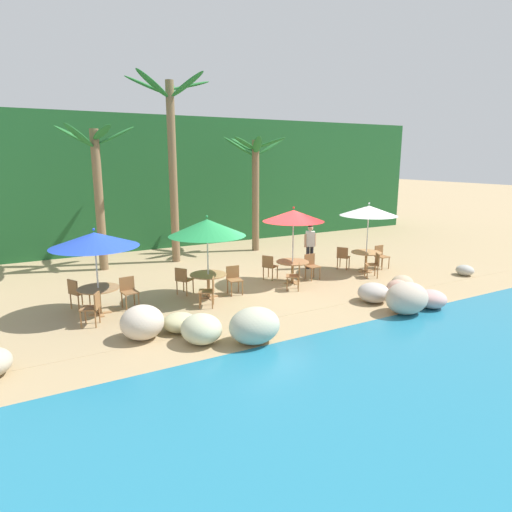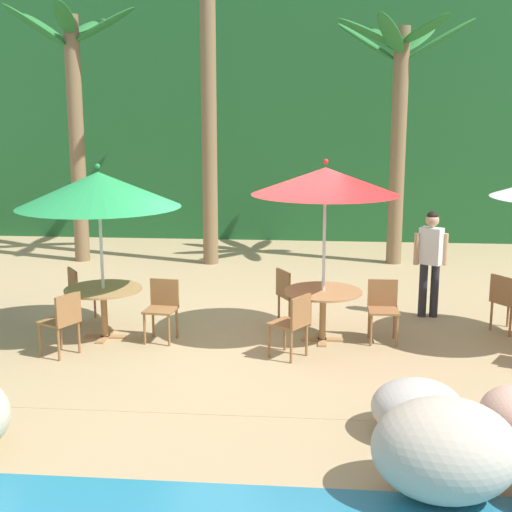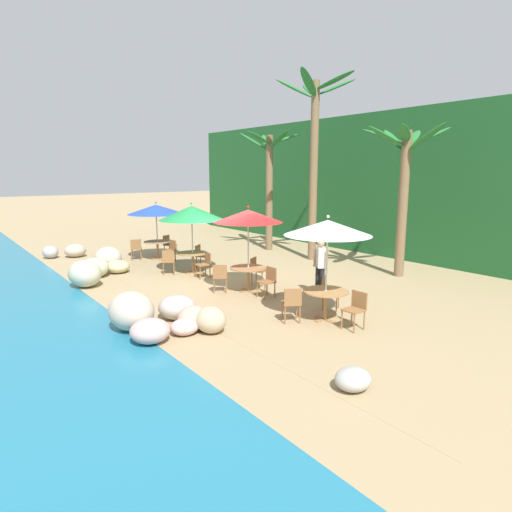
% 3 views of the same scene
% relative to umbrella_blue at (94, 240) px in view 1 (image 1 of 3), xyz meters
% --- Properties ---
extents(ground_plane, '(120.00, 120.00, 0.00)m').
position_rel_umbrella_blue_xyz_m(ground_plane, '(5.30, 0.03, -2.05)').
color(ground_plane, tan).
extents(terrace_deck, '(18.00, 5.20, 0.01)m').
position_rel_umbrella_blue_xyz_m(terrace_deck, '(5.30, 0.03, -2.05)').
color(terrace_deck, tan).
rests_on(terrace_deck, ground).
extents(foliage_backdrop, '(28.00, 2.40, 6.00)m').
position_rel_umbrella_blue_xyz_m(foliage_backdrop, '(5.30, 9.03, 0.95)').
color(foliage_backdrop, '#1E5628').
rests_on(foliage_backdrop, ground).
extents(rock_seawall, '(15.79, 2.76, 0.88)m').
position_rel_umbrella_blue_xyz_m(rock_seawall, '(4.05, -3.18, -1.71)').
color(rock_seawall, '#C0AF9A').
rests_on(rock_seawall, ground).
extents(umbrella_blue, '(2.29, 2.29, 2.36)m').
position_rel_umbrella_blue_xyz_m(umbrella_blue, '(0.00, 0.00, 0.00)').
color(umbrella_blue, silver).
rests_on(umbrella_blue, ground).
extents(dining_table_blue, '(1.10, 1.10, 0.74)m').
position_rel_umbrella_blue_xyz_m(dining_table_blue, '(-0.00, -0.00, -1.44)').
color(dining_table_blue, '#A37547').
rests_on(dining_table_blue, ground).
extents(chair_blue_seaward, '(0.46, 0.47, 0.87)m').
position_rel_umbrella_blue_xyz_m(chair_blue_seaward, '(0.84, 0.18, -1.54)').
color(chair_blue_seaward, olive).
rests_on(chair_blue_seaward, ground).
extents(chair_blue_inland, '(0.57, 0.57, 0.87)m').
position_rel_umbrella_blue_xyz_m(chair_blue_inland, '(-0.46, 0.72, -1.54)').
color(chair_blue_inland, olive).
rests_on(chair_blue_inland, ground).
extents(chair_blue_left, '(0.57, 0.56, 0.87)m').
position_rel_umbrella_blue_xyz_m(chair_blue_left, '(-0.28, -0.81, -1.54)').
color(chair_blue_left, olive).
rests_on(chair_blue_left, ground).
extents(umbrella_green, '(2.28, 2.28, 2.51)m').
position_rel_umbrella_blue_xyz_m(umbrella_green, '(3.15, -0.11, 0.10)').
color(umbrella_green, silver).
rests_on(umbrella_green, ground).
extents(dining_table_green, '(1.10, 1.10, 0.74)m').
position_rel_umbrella_blue_xyz_m(dining_table_green, '(3.15, -0.11, -1.44)').
color(dining_table_green, '#A37547').
rests_on(dining_table_green, ground).
extents(chair_green_seaward, '(0.46, 0.47, 0.87)m').
position_rel_umbrella_blue_xyz_m(chair_green_seaward, '(4.00, -0.11, -1.54)').
color(chair_green_seaward, olive).
rests_on(chair_green_seaward, ground).
extents(chair_green_inland, '(0.59, 0.59, 0.87)m').
position_rel_umbrella_blue_xyz_m(chair_green_inland, '(2.58, 0.53, -1.54)').
color(chair_green_inland, olive).
rests_on(chair_green_inland, ground).
extents(chair_green_left, '(0.57, 0.57, 0.87)m').
position_rel_umbrella_blue_xyz_m(chair_green_left, '(2.84, -0.90, -1.54)').
color(chair_green_left, olive).
rests_on(chair_green_left, ground).
extents(umbrella_red, '(2.04, 2.04, 2.58)m').
position_rel_umbrella_blue_xyz_m(umbrella_red, '(6.28, 0.04, 0.23)').
color(umbrella_red, silver).
rests_on(umbrella_red, ground).
extents(dining_table_red, '(1.10, 1.10, 0.74)m').
position_rel_umbrella_blue_xyz_m(dining_table_red, '(6.28, 0.04, -1.44)').
color(dining_table_red, '#A37547').
rests_on(dining_table_red, ground).
extents(chair_red_seaward, '(0.42, 0.43, 0.87)m').
position_rel_umbrella_blue_xyz_m(chair_red_seaward, '(7.13, 0.13, -1.54)').
color(chair_red_seaward, olive).
rests_on(chair_red_seaward, ground).
extents(chair_red_inland, '(0.58, 0.58, 0.87)m').
position_rel_umbrella_blue_xyz_m(chair_red_inland, '(5.78, 0.73, -1.54)').
color(chair_red_inland, olive).
rests_on(chair_red_inland, ground).
extents(chair_red_left, '(0.59, 0.58, 0.87)m').
position_rel_umbrella_blue_xyz_m(chair_red_left, '(5.89, -0.73, -1.54)').
color(chair_red_left, olive).
rests_on(chair_red_left, ground).
extents(umbrella_white, '(2.07, 2.07, 2.57)m').
position_rel_umbrella_blue_xyz_m(umbrella_white, '(9.52, -0.02, 0.22)').
color(umbrella_white, silver).
rests_on(umbrella_white, ground).
extents(dining_table_white, '(1.10, 1.10, 0.74)m').
position_rel_umbrella_blue_xyz_m(dining_table_white, '(9.52, -0.02, -1.44)').
color(dining_table_white, '#A37547').
rests_on(dining_table_white, ground).
extents(chair_white_seaward, '(0.43, 0.44, 0.87)m').
position_rel_umbrella_blue_xyz_m(chair_white_seaward, '(10.36, 0.10, -1.54)').
color(chair_white_seaward, olive).
rests_on(chair_white_seaward, ground).
extents(chair_white_inland, '(0.59, 0.59, 0.87)m').
position_rel_umbrella_blue_xyz_m(chair_white_inland, '(8.96, 0.63, -1.54)').
color(chair_white_inland, olive).
rests_on(chair_white_inland, ground).
extents(chair_white_left, '(0.58, 0.58, 0.87)m').
position_rel_umbrella_blue_xyz_m(chair_white_left, '(9.17, -0.80, -1.54)').
color(chair_white_left, olive).
rests_on(chair_white_left, ground).
extents(palm_tree_nearest, '(2.78, 2.92, 5.31)m').
position_rel_umbrella_blue_xyz_m(palm_tree_nearest, '(1.05, 5.03, 1.41)').
color(palm_tree_nearest, brown).
rests_on(palm_tree_nearest, ground).
extents(palm_tree_second, '(3.34, 3.24, 7.21)m').
position_rel_umbrella_blue_xyz_m(palm_tree_second, '(3.92, 5.02, 2.59)').
color(palm_tree_second, brown).
rests_on(palm_tree_second, ground).
extents(palm_tree_third, '(2.88, 2.88, 5.07)m').
position_rel_umbrella_blue_xyz_m(palm_tree_third, '(7.80, 5.37, 1.46)').
color(palm_tree_third, brown).
rests_on(palm_tree_third, ground).
extents(waiter_in_white, '(0.52, 0.35, 1.70)m').
position_rel_umbrella_blue_xyz_m(waiter_in_white, '(7.96, 1.37, -1.07)').
color(waiter_in_white, '#232328').
rests_on(waiter_in_white, ground).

